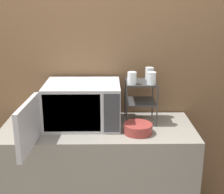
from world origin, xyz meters
name	(u,v)px	position (x,y,z in m)	size (l,w,h in m)	color
wall_back	(98,67)	(0.00, 0.65, 1.30)	(8.00, 0.06, 2.60)	brown
counter	(99,179)	(0.00, 0.30, 0.46)	(1.46, 0.61, 0.92)	gray
microwave	(81,105)	(-0.13, 0.35, 1.08)	(0.62, 0.86, 0.32)	#ADADB2
dish_rack	(141,93)	(0.33, 0.42, 1.15)	(0.24, 0.25, 0.32)	#333333
glass_front_left	(132,78)	(0.26, 0.34, 1.28)	(0.07, 0.07, 0.09)	silver
glass_back_right	(149,73)	(0.41, 0.50, 1.28)	(0.07, 0.07, 0.09)	silver
glass_front_right	(152,78)	(0.40, 0.34, 1.28)	(0.07, 0.07, 0.09)	silver
bowl	(138,129)	(0.29, 0.18, 0.95)	(0.21, 0.21, 0.07)	maroon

